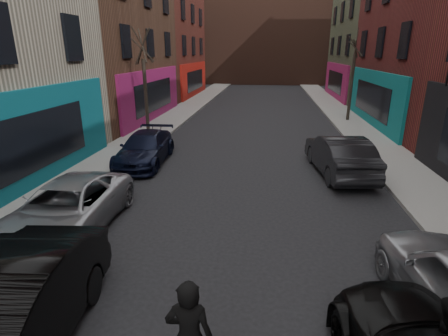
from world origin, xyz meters
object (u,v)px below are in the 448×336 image
(tree_right_far, at_px, (353,69))
(parked_right_end, at_px, (339,155))
(parked_left_far, at_px, (66,209))
(parked_left_end, at_px, (145,148))
(tree_left_far, at_px, (145,76))

(tree_right_far, height_order, parked_right_end, tree_right_far)
(parked_left_far, relative_size, parked_right_end, 1.02)
(tree_right_far, bearing_deg, parked_left_far, -122.07)
(tree_right_far, distance_m, parked_right_end, 12.03)
(parked_left_end, bearing_deg, parked_right_end, -5.60)
(tree_left_far, height_order, tree_right_far, tree_right_far)
(parked_left_far, height_order, parked_right_end, parked_right_end)
(tree_left_far, distance_m, parked_left_far, 11.67)
(tree_left_far, relative_size, parked_left_end, 1.42)
(tree_right_far, bearing_deg, parked_left_end, -134.40)
(tree_left_far, xyz_separation_m, parked_left_end, (1.60, -5.03, -2.72))
(tree_left_far, bearing_deg, parked_left_end, -72.35)
(tree_left_far, xyz_separation_m, tree_right_far, (12.40, 6.00, 0.15))
(parked_left_end, height_order, parked_right_end, parked_right_end)
(parked_right_end, bearing_deg, parked_left_end, -10.12)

